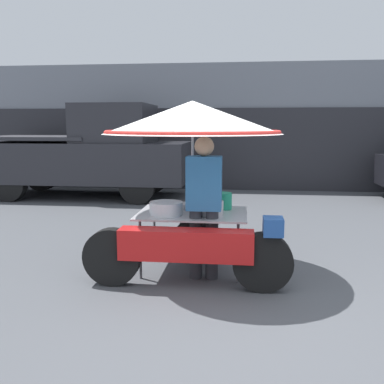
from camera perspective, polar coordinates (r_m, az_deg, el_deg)
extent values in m
plane|color=#4C4F54|center=(4.10, 6.54, -15.65)|extent=(36.00, 36.00, 0.00)
cube|color=gray|center=(12.29, 6.79, 8.61)|extent=(28.00, 2.00, 3.28)
cube|color=#28282D|center=(11.28, 6.74, 5.66)|extent=(23.80, 0.06, 2.13)
cylinder|color=black|center=(4.49, 9.41, -9.23)|extent=(0.62, 0.14, 0.62)
cylinder|color=black|center=(4.69, -10.61, -8.50)|extent=(0.62, 0.14, 0.62)
cube|color=red|center=(4.48, -0.82, -7.04)|extent=(1.40, 0.24, 0.32)
cube|color=#234C93|center=(4.40, 10.76, -4.53)|extent=(0.20, 0.24, 0.18)
cylinder|color=black|center=(5.37, 0.40, -6.44)|extent=(0.56, 0.14, 0.56)
cylinder|color=#515156|center=(4.69, 6.13, -8.07)|extent=(0.03, 0.03, 0.67)
cylinder|color=#515156|center=(5.43, 6.21, -5.69)|extent=(0.03, 0.03, 0.67)
cylinder|color=#515156|center=(4.82, -6.90, -7.63)|extent=(0.03, 0.03, 0.67)
cylinder|color=#515156|center=(5.54, -5.03, -5.38)|extent=(0.03, 0.03, 0.67)
cube|color=#B2B2B7|center=(5.01, 0.07, -2.85)|extent=(1.27, 0.91, 0.02)
cylinder|color=#B2B2B7|center=(4.93, 0.07, 2.45)|extent=(0.03, 0.03, 0.91)
cone|color=white|center=(4.90, 0.07, 9.91)|extent=(2.04, 2.04, 0.37)
torus|color=red|center=(4.90, 0.07, 7.97)|extent=(1.99, 1.99, 0.05)
cylinder|color=silver|center=(4.88, -3.47, -2.18)|extent=(0.38, 0.38, 0.15)
cylinder|color=#B7B7BC|center=(4.84, 2.49, -2.15)|extent=(0.29, 0.29, 0.17)
cylinder|color=#B7B7BC|center=(5.18, -0.40, -1.91)|extent=(0.24, 0.24, 0.08)
cylinder|color=#1E936B|center=(5.21, 4.19, -1.19)|extent=(0.21, 0.21, 0.20)
cylinder|color=#2D2D33|center=(4.79, 0.50, -6.94)|extent=(0.14, 0.14, 0.78)
cylinder|color=#2D2D33|center=(4.78, 2.67, -7.00)|extent=(0.14, 0.14, 0.78)
cube|color=teal|center=(4.64, 1.62, 1.18)|extent=(0.38, 0.22, 0.59)
sphere|color=tan|center=(4.60, 1.64, 6.11)|extent=(0.21, 0.21, 0.21)
cylinder|color=black|center=(9.31, -7.28, 0.73)|extent=(0.77, 0.24, 0.77)
cylinder|color=black|center=(10.82, -5.30, 1.92)|extent=(0.77, 0.24, 0.77)
cylinder|color=black|center=(10.41, -23.20, 0.95)|extent=(0.77, 0.24, 0.77)
cylinder|color=black|center=(11.78, -19.44, 2.02)|extent=(0.77, 0.24, 0.77)
cube|color=#28282D|center=(10.44, -14.17, 3.95)|extent=(4.90, 1.84, 0.92)
cube|color=#28282D|center=(10.15, -10.17, 9.00)|extent=(1.67, 1.70, 0.87)
cube|color=#2D2D33|center=(10.79, -19.19, 6.85)|extent=(2.55, 1.77, 0.08)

